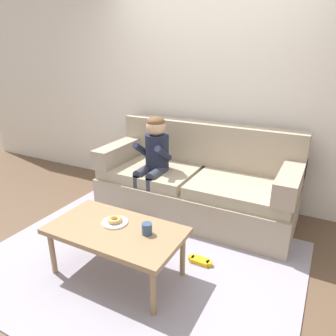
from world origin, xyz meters
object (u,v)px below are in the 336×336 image
at_px(mug, 147,229).
at_px(toy_controller, 200,261).
at_px(person_child, 154,157).
at_px(coffee_table, 116,233).
at_px(donut, 115,220).
at_px(couch, 197,184).

distance_m(mug, toy_controller, 0.67).
bearing_deg(person_child, mug, -62.32).
relative_size(coffee_table, mug, 11.95).
bearing_deg(donut, couch, 80.71).
height_order(couch, donut, couch).
height_order(coffee_table, toy_controller, coffee_table).
bearing_deg(coffee_table, person_child, 104.63).
bearing_deg(donut, person_child, 102.69).
relative_size(couch, toy_controller, 9.49).
distance_m(couch, toy_controller, 1.00).
xyz_separation_m(mug, toy_controller, (0.29, 0.39, -0.46)).
xyz_separation_m(couch, coffee_table, (-0.15, -1.30, 0.04)).
relative_size(person_child, mug, 12.24).
relative_size(mug, toy_controller, 0.40).
relative_size(coffee_table, person_child, 0.98).
bearing_deg(person_child, coffee_table, -75.37).
relative_size(donut, mug, 1.33).
relative_size(coffee_table, donut, 8.97).
bearing_deg(couch, toy_controller, -64.82).
bearing_deg(mug, couch, 95.09).
height_order(couch, coffee_table, couch).
bearing_deg(toy_controller, person_child, 127.25).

